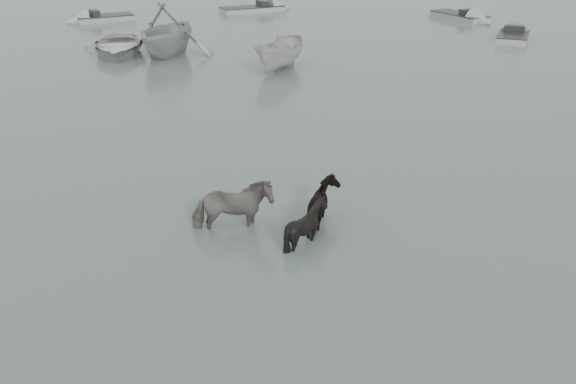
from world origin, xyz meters
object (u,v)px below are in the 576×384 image
object	(u,v)px
pony_pinto	(232,198)
rowboat_lead	(117,43)
pony_black	(306,216)
pony_dark	(326,198)

from	to	relation	value
pony_pinto	rowboat_lead	distance (m)	20.83
rowboat_lead	pony_black	bearing A→B (deg)	-75.41
pony_pinto	pony_dark	world-z (taller)	pony_pinto
pony_pinto	rowboat_lead	world-z (taller)	pony_pinto
pony_dark	rowboat_lead	world-z (taller)	pony_dark
pony_black	rowboat_lead	xyz separation A→B (m)	(-10.92, 19.19, -0.12)
pony_pinto	pony_black	world-z (taller)	pony_pinto
pony_dark	pony_pinto	bearing A→B (deg)	84.12
pony_black	rowboat_lead	bearing A→B (deg)	17.10
rowboat_lead	pony_dark	bearing A→B (deg)	-73.15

